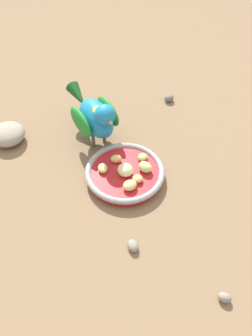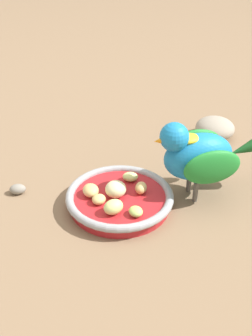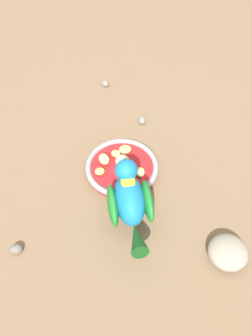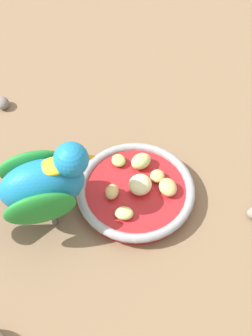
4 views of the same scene
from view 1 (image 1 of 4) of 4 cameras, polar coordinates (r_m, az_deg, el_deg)
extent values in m
plane|color=#7A6047|center=(0.90, -0.67, -2.30)|extent=(4.00, 4.00, 0.00)
cylinder|color=#AD1E23|center=(0.91, -0.18, -1.02)|extent=(0.17, 0.17, 0.02)
torus|color=#93969B|center=(0.90, -0.18, -0.57)|extent=(0.19, 0.19, 0.01)
ellipsoid|color=tan|center=(0.87, 1.74, -1.61)|extent=(0.03, 0.03, 0.02)
ellipsoid|color=beige|center=(0.88, -0.14, -0.26)|extent=(0.05, 0.05, 0.03)
ellipsoid|color=tan|center=(0.91, -1.50, 1.39)|extent=(0.03, 0.03, 0.02)
ellipsoid|color=#C6D17A|center=(0.89, 2.89, 0.16)|extent=(0.03, 0.03, 0.02)
ellipsoid|color=#B2CC66|center=(0.92, 2.52, 1.65)|extent=(0.02, 0.03, 0.02)
ellipsoid|color=tan|center=(0.86, 0.57, -2.60)|extent=(0.04, 0.04, 0.02)
ellipsoid|color=#C6D17A|center=(0.90, -3.51, -0.03)|extent=(0.04, 0.03, 0.02)
cylinder|color=#59544C|center=(0.99, -3.31, 4.81)|extent=(0.01, 0.01, 0.04)
cylinder|color=#59544C|center=(0.98, -4.93, 4.14)|extent=(0.01, 0.01, 0.04)
ellipsoid|color=#197AB7|center=(0.94, -4.49, 7.43)|extent=(0.14, 0.10, 0.09)
ellipsoid|color=#1E7F2D|center=(0.96, -2.71, 8.52)|extent=(0.10, 0.05, 0.06)
ellipsoid|color=#1E7F2D|center=(0.94, -6.83, 6.91)|extent=(0.10, 0.05, 0.06)
cone|color=#144719|center=(1.01, -7.12, 10.62)|extent=(0.09, 0.06, 0.05)
sphere|color=#197AB7|center=(0.88, -3.20, 7.96)|extent=(0.06, 0.06, 0.05)
cone|color=orange|center=(0.87, -2.43, 6.91)|extent=(0.03, 0.02, 0.02)
ellipsoid|color=yellow|center=(0.90, -3.97, 8.52)|extent=(0.05, 0.04, 0.01)
ellipsoid|color=gray|center=(1.03, -17.30, 4.87)|extent=(0.09, 0.10, 0.05)
ellipsoid|color=gray|center=(0.77, 14.58, -18.30)|extent=(0.03, 0.03, 0.02)
ellipsoid|color=slate|center=(1.13, 6.48, 10.39)|extent=(0.03, 0.03, 0.02)
ellipsoid|color=gray|center=(0.80, 1.04, -11.59)|extent=(0.04, 0.03, 0.02)
camera|label=2|loc=(1.00, 40.73, 25.73)|focal=47.07mm
camera|label=3|loc=(1.11, -17.32, 47.88)|focal=36.54mm
camera|label=4|loc=(0.64, -45.36, 29.61)|focal=48.30mm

